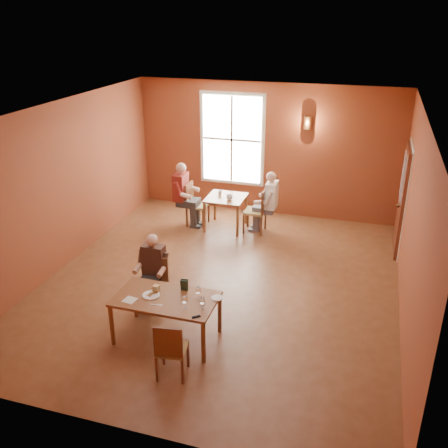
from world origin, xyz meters
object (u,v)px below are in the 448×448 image
(chair_diner_main, at_px, (153,286))
(chair_empty, at_px, (172,348))
(diner_main, at_px, (152,278))
(chair_diner_white, at_px, (255,210))
(second_table, at_px, (226,213))
(chair_diner_maroon, at_px, (198,204))
(diner_white, at_px, (257,203))
(diner_maroon, at_px, (196,195))
(main_table, at_px, (167,318))

(chair_diner_main, height_order, chair_empty, chair_diner_main)
(diner_main, distance_m, chair_diner_white, 3.55)
(second_table, xyz_separation_m, chair_diner_maroon, (-0.65, 0.00, 0.12))
(chair_diner_maroon, bearing_deg, chair_empty, 15.85)
(chair_empty, bearing_deg, diner_main, 114.90)
(diner_white, bearing_deg, diner_maroon, 90.00)
(diner_maroon, bearing_deg, main_table, 13.93)
(second_table, xyz_separation_m, diner_maroon, (-0.68, 0.00, 0.33))
(main_table, distance_m, diner_maroon, 4.21)
(main_table, relative_size, second_table, 1.79)
(second_table, bearing_deg, chair_empty, -81.57)
(chair_diner_maroon, bearing_deg, chair_diner_main, 7.99)
(chair_diner_main, xyz_separation_m, chair_empty, (0.88, -1.36, -0.00))
(diner_white, bearing_deg, chair_diner_main, 166.09)
(chair_diner_main, height_order, second_table, chair_diner_main)
(main_table, relative_size, diner_white, 1.12)
(second_table, bearing_deg, main_table, -85.36)
(chair_diner_main, distance_m, chair_diner_maroon, 3.46)
(chair_diner_maroon, bearing_deg, diner_main, 7.92)
(main_table, xyz_separation_m, diner_maroon, (-1.01, 4.08, 0.35))
(main_table, bearing_deg, second_table, 94.64)
(diner_white, xyz_separation_m, chair_diner_maroon, (-1.33, 0.00, -0.17))
(chair_empty, bearing_deg, second_table, 89.90)
(main_table, relative_size, chair_diner_maroon, 1.53)
(main_table, distance_m, chair_diner_white, 4.09)
(diner_white, bearing_deg, chair_diner_white, 90.00)
(chair_diner_main, bearing_deg, chair_empty, 122.84)
(second_table, bearing_deg, chair_diner_main, -92.82)
(chair_diner_main, xyz_separation_m, second_table, (0.17, 3.43, -0.07))
(diner_maroon, bearing_deg, chair_empty, 16.18)
(chair_empty, relative_size, chair_diner_white, 0.86)
(diner_main, xyz_separation_m, diner_maroon, (-0.51, 3.46, 0.10))
(chair_empty, height_order, diner_white, diner_white)
(diner_maroon, bearing_deg, second_table, 90.00)
(chair_diner_main, xyz_separation_m, chair_diner_white, (0.82, 3.43, 0.06))
(chair_empty, bearing_deg, chair_diner_white, 82.18)
(diner_white, xyz_separation_m, diner_maroon, (-1.36, 0.00, 0.04))
(diner_main, bearing_deg, chair_diner_main, -90.00)
(chair_empty, height_order, chair_diner_white, chair_diner_white)
(second_table, distance_m, diner_white, 0.74)
(diner_main, distance_m, diner_white, 3.56)
(chair_diner_main, bearing_deg, second_table, -92.82)
(second_table, height_order, diner_white, diner_white)
(diner_main, height_order, second_table, diner_main)
(diner_main, bearing_deg, diner_maroon, -81.59)
(chair_diner_main, height_order, diner_white, diner_white)
(main_table, distance_m, diner_main, 0.83)
(chair_diner_main, height_order, chair_diner_maroon, chair_diner_maroon)
(chair_empty, relative_size, second_table, 1.03)
(chair_empty, bearing_deg, diner_maroon, 97.65)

